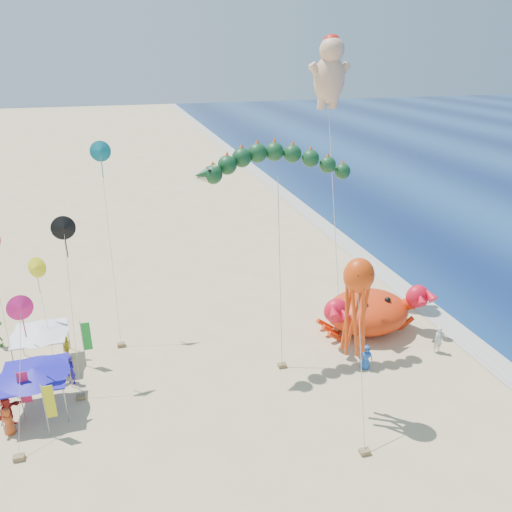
{
  "coord_description": "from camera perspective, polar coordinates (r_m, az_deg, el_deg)",
  "views": [
    {
      "loc": [
        -9.79,
        -25.32,
        18.38
      ],
      "look_at": [
        -2.0,
        2.0,
        6.5
      ],
      "focal_mm": 35.0,
      "sensor_mm": 36.0,
      "label": 1
    }
  ],
  "objects": [
    {
      "name": "small_kites",
      "position": [
        30.77,
        -22.84,
        0.36
      ],
      "size": [
        7.82,
        11.55,
        13.09
      ],
      "color": "#0A6577",
      "rests_on": "ground"
    },
    {
      "name": "cherub_kite",
      "position": [
        37.41,
        8.45,
        20.22
      ],
      "size": [
        2.48,
        7.85,
        19.26
      ],
      "color": "#DEAB88",
      "rests_on": "ground"
    },
    {
      "name": "canopy_blue",
      "position": [
        29.74,
        -24.11,
        -11.98
      ],
      "size": [
        3.69,
        3.69,
        2.71
      ],
      "color": "gray",
      "rests_on": "ground"
    },
    {
      "name": "foam_strip",
      "position": [
        38.13,
        21.78,
        -7.92
      ],
      "size": [
        320.0,
        320.0,
        0.0
      ],
      "primitive_type": "plane",
      "color": "silver",
      "rests_on": "ground"
    },
    {
      "name": "feather_flags",
      "position": [
        30.87,
        -24.67,
        -11.69
      ],
      "size": [
        8.08,
        6.03,
        3.2
      ],
      "color": "gray",
      "rests_on": "ground"
    },
    {
      "name": "beachgoers",
      "position": [
        31.79,
        -18.59,
        -12.06
      ],
      "size": [
        28.47,
        10.19,
        1.89
      ],
      "color": "beige",
      "rests_on": "ground"
    },
    {
      "name": "octopus_kite",
      "position": [
        25.38,
        11.44,
        -4.92
      ],
      "size": [
        1.62,
        4.07,
        9.02
      ],
      "color": "#DA3E0B",
      "rests_on": "ground"
    },
    {
      "name": "ground",
      "position": [
        32.79,
        4.41,
        -11.48
      ],
      "size": [
        320.0,
        320.0,
        0.0
      ],
      "primitive_type": "plane",
      "color": "#D1B784",
      "rests_on": "ground"
    },
    {
      "name": "crab_inflatable",
      "position": [
        35.67,
        12.7,
        -6.12
      ],
      "size": [
        7.88,
        5.1,
        3.45
      ],
      "color": "red",
      "rests_on": "ground"
    },
    {
      "name": "dragon_kite",
      "position": [
        28.97,
        2.25,
        9.99
      ],
      "size": [
        9.67,
        4.0,
        13.08
      ],
      "color": "#0F391C",
      "rests_on": "ground"
    },
    {
      "name": "canopy_white",
      "position": [
        33.5,
        -23.54,
        -7.81
      ],
      "size": [
        3.38,
        3.38,
        2.71
      ],
      "color": "gray",
      "rests_on": "ground"
    }
  ]
}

